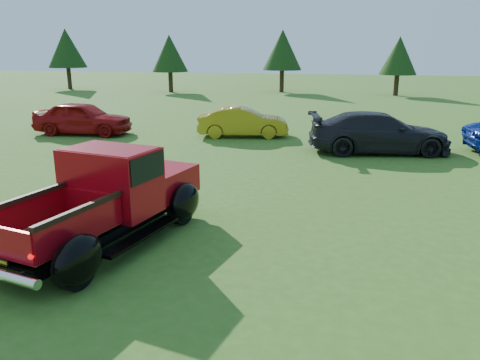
{
  "coord_description": "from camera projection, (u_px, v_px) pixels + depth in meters",
  "views": [
    {
      "loc": [
        2.33,
        -8.3,
        3.53
      ],
      "look_at": [
        0.41,
        0.2,
        1.07
      ],
      "focal_mm": 35.0,
      "sensor_mm": 36.0,
      "label": 1
    }
  ],
  "objects": [
    {
      "name": "show_car_red",
      "position": [
        83.0,
        118.0,
        19.73
      ],
      "size": [
        4.14,
        1.9,
        1.38
      ],
      "primitive_type": "imported",
      "rotation": [
        0.0,
        0.0,
        1.64
      ],
      "color": "maroon",
      "rests_on": "ground"
    },
    {
      "name": "ground",
      "position": [
        218.0,
        233.0,
        9.24
      ],
      "size": [
        120.0,
        120.0,
        0.0
      ],
      "primitive_type": "plane",
      "color": "#325E1B",
      "rests_on": "ground"
    },
    {
      "name": "show_car_grey",
      "position": [
        379.0,
        133.0,
        16.26
      ],
      "size": [
        5.11,
        2.8,
        1.4
      ],
      "primitive_type": "imported",
      "rotation": [
        0.0,
        0.0,
        1.75
      ],
      "color": "black",
      "rests_on": "ground"
    },
    {
      "name": "tree_far_west",
      "position": [
        66.0,
        48.0,
        41.11
      ],
      "size": [
        3.33,
        3.33,
        5.2
      ],
      "color": "#332114",
      "rests_on": "ground"
    },
    {
      "name": "tree_mid_left",
      "position": [
        282.0,
        50.0,
        38.06
      ],
      "size": [
        3.2,
        3.2,
        5.0
      ],
      "color": "#332114",
      "rests_on": "ground"
    },
    {
      "name": "tree_west",
      "position": [
        170.0,
        54.0,
        38.16
      ],
      "size": [
        2.94,
        2.94,
        4.6
      ],
      "color": "#332114",
      "rests_on": "ground"
    },
    {
      "name": "show_car_yellow",
      "position": [
        243.0,
        122.0,
        19.2
      ],
      "size": [
        3.86,
        1.98,
        1.21
      ],
      "primitive_type": "imported",
      "rotation": [
        0.0,
        0.0,
        1.77
      ],
      "color": "#A38715",
      "rests_on": "ground"
    },
    {
      "name": "tree_mid_right",
      "position": [
        399.0,
        56.0,
        35.32
      ],
      "size": [
        2.82,
        2.82,
        4.4
      ],
      "color": "#332114",
      "rests_on": "ground"
    },
    {
      "name": "pickup_truck",
      "position": [
        113.0,
        195.0,
        8.88
      ],
      "size": [
        3.01,
        4.99,
        1.75
      ],
      "rotation": [
        0.0,
        0.0,
        -0.21
      ],
      "color": "black",
      "rests_on": "ground"
    }
  ]
}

